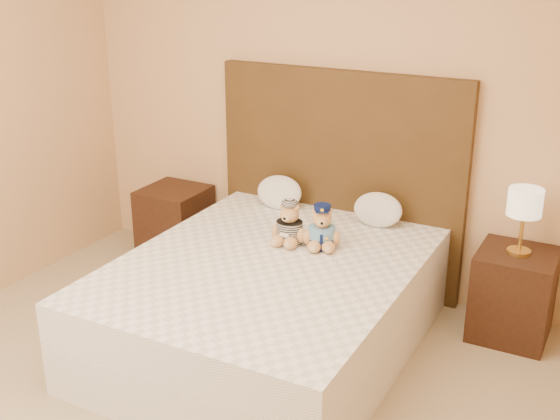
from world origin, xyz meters
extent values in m
cube|color=tan|center=(0.00, 2.25, 1.35)|extent=(4.00, 0.04, 2.70)
cube|color=white|center=(0.00, 1.20, 0.15)|extent=(1.60, 2.00, 0.30)
cube|color=white|center=(0.00, 1.20, 0.43)|extent=(1.60, 2.00, 0.25)
cube|color=#473015|center=(0.00, 2.21, 0.75)|extent=(1.75, 0.08, 1.50)
cube|color=#361B11|center=(-1.25, 2.00, 0.28)|extent=(0.45, 0.45, 0.55)
cube|color=#361B11|center=(1.25, 2.00, 0.28)|extent=(0.45, 0.45, 0.55)
cylinder|color=gold|center=(1.25, 2.00, 0.56)|extent=(0.14, 0.14, 0.02)
cylinder|color=gold|center=(1.25, 2.00, 0.69)|extent=(0.02, 0.02, 0.26)
cylinder|color=beige|center=(1.25, 2.00, 0.87)|extent=(0.20, 0.20, 0.16)
ellipsoid|color=white|center=(-0.37, 2.03, 0.67)|extent=(0.34, 0.22, 0.24)
ellipsoid|color=white|center=(0.35, 2.03, 0.67)|extent=(0.33, 0.21, 0.23)
camera|label=1|loc=(1.77, -2.01, 2.25)|focal=45.00mm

